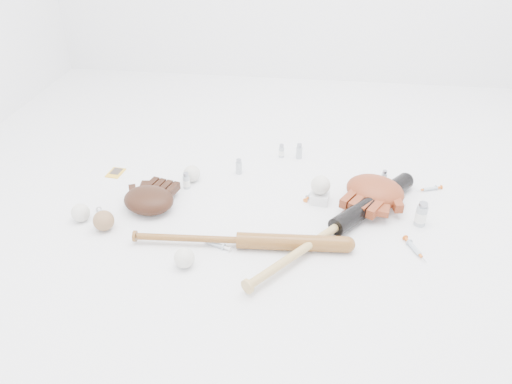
# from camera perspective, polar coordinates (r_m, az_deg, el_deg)

# --- Properties ---
(bat_dark) EXTENTS (0.66, 0.80, 0.07)m
(bat_dark) POSITION_cam_1_polar(r_m,az_deg,el_deg) (1.87, 9.27, -3.90)
(bat_dark) COLOR black
(bat_dark) RESTS_ON ground
(bat_wood) EXTENTS (0.81, 0.11, 0.06)m
(bat_wood) POSITION_cam_1_polar(r_m,az_deg,el_deg) (1.79, -1.93, -5.54)
(bat_wood) COLOR brown
(bat_wood) RESTS_ON ground
(glove_dark) EXTENTS (0.30, 0.30, 0.09)m
(glove_dark) POSITION_cam_1_polar(r_m,az_deg,el_deg) (2.02, -12.17, -0.87)
(glove_dark) COLOR black
(glove_dark) RESTS_ON ground
(glove_tan) EXTENTS (0.39, 0.39, 0.10)m
(glove_tan) POSITION_cam_1_polar(r_m,az_deg,el_deg) (2.08, 13.45, 0.16)
(glove_tan) COLOR maroon
(glove_tan) RESTS_ON ground
(trading_card) EXTENTS (0.07, 0.09, 0.00)m
(trading_card) POSITION_cam_1_polar(r_m,az_deg,el_deg) (2.32, -15.75, 2.12)
(trading_card) COLOR gold
(trading_card) RESTS_ON ground
(pedestal) EXTENTS (0.08, 0.08, 0.04)m
(pedestal) POSITION_cam_1_polar(r_m,az_deg,el_deg) (2.05, 7.28, -0.62)
(pedestal) COLOR white
(pedestal) RESTS_ON ground
(baseball_on_pedestal) EXTENTS (0.08, 0.08, 0.08)m
(baseball_on_pedestal) POSITION_cam_1_polar(r_m,az_deg,el_deg) (2.02, 7.39, 0.80)
(baseball_on_pedestal) COLOR silver
(baseball_on_pedestal) RESTS_ON pedestal
(baseball_left) EXTENTS (0.07, 0.07, 0.07)m
(baseball_left) POSITION_cam_1_polar(r_m,az_deg,el_deg) (2.03, -19.41, -2.25)
(baseball_left) COLOR silver
(baseball_left) RESTS_ON ground
(baseball_upper) EXTENTS (0.07, 0.07, 0.07)m
(baseball_upper) POSITION_cam_1_polar(r_m,az_deg,el_deg) (2.18, -7.35, 2.10)
(baseball_upper) COLOR silver
(baseball_upper) RESTS_ON ground
(baseball_mid) EXTENTS (0.07, 0.07, 0.07)m
(baseball_mid) POSITION_cam_1_polar(r_m,az_deg,el_deg) (1.73, -8.19, -7.46)
(baseball_mid) COLOR silver
(baseball_mid) RESTS_ON ground
(baseball_aged) EXTENTS (0.08, 0.08, 0.08)m
(baseball_aged) POSITION_cam_1_polar(r_m,az_deg,el_deg) (1.96, -17.02, -3.15)
(baseball_aged) COLOR olive
(baseball_aged) RESTS_ON ground
(syringe_0) EXTENTS (0.13, 0.15, 0.02)m
(syringe_0) POSITION_cam_1_polar(r_m,az_deg,el_deg) (2.02, -17.03, -2.86)
(syringe_0) COLOR #ADBCC6
(syringe_0) RESTS_ON ground
(syringe_1) EXTENTS (0.15, 0.08, 0.02)m
(syringe_1) POSITION_cam_1_polar(r_m,az_deg,el_deg) (1.81, -4.61, -5.97)
(syringe_1) COLOR #ADBCC6
(syringe_1) RESTS_ON ground
(syringe_2) EXTENTS (0.08, 0.14, 0.02)m
(syringe_2) POSITION_cam_1_polar(r_m,az_deg,el_deg) (2.09, 6.32, -0.21)
(syringe_2) COLOR #ADBCC6
(syringe_2) RESTS_ON ground
(syringe_3) EXTENTS (0.09, 0.15, 0.02)m
(syringe_3) POSITION_cam_1_polar(r_m,az_deg,el_deg) (1.88, 17.66, -6.17)
(syringe_3) COLOR #ADBCC6
(syringe_3) RESTS_ON ground
(syringe_4) EXTENTS (0.13, 0.07, 0.02)m
(syringe_4) POSITION_cam_1_polar(r_m,az_deg,el_deg) (2.24, 19.25, 0.36)
(syringe_4) COLOR #ADBCC6
(syringe_4) RESTS_ON ground
(vial_0) EXTENTS (0.03, 0.03, 0.07)m
(vial_0) POSITION_cam_1_polar(r_m,az_deg,el_deg) (2.35, 2.93, 4.74)
(vial_0) COLOR #AAB3BA
(vial_0) RESTS_ON ground
(vial_1) EXTENTS (0.02, 0.02, 0.06)m
(vial_1) POSITION_cam_1_polar(r_m,az_deg,el_deg) (2.22, 14.42, 1.69)
(vial_1) COLOR #AAB3BA
(vial_1) RESTS_ON ground
(vial_2) EXTENTS (0.03, 0.03, 0.07)m
(vial_2) POSITION_cam_1_polar(r_m,az_deg,el_deg) (2.22, -1.97, 2.94)
(vial_2) COLOR #AAB3BA
(vial_2) RESTS_ON ground
(vial_3) EXTENTS (0.04, 0.04, 0.10)m
(vial_3) POSITION_cam_1_polar(r_m,az_deg,el_deg) (1.99, 18.37, -2.39)
(vial_3) COLOR #AAB3BA
(vial_3) RESTS_ON ground
(vial_4) EXTENTS (0.03, 0.03, 0.07)m
(vial_4) POSITION_cam_1_polar(r_m,az_deg,el_deg) (2.13, -7.97, 1.31)
(vial_4) COLOR #AAB3BA
(vial_4) RESTS_ON ground
(vial_5) EXTENTS (0.03, 0.03, 0.07)m
(vial_5) POSITION_cam_1_polar(r_m,az_deg,el_deg) (2.35, 4.96, 4.69)
(vial_5) COLOR #AAB3BA
(vial_5) RESTS_ON ground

